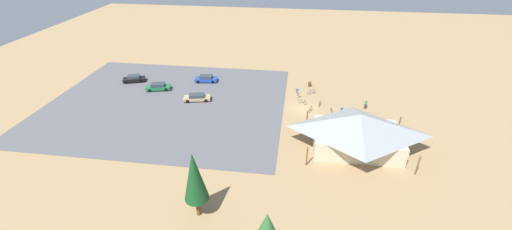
# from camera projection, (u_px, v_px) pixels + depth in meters

# --- Properties ---
(ground) EXTENTS (160.00, 160.00, 0.00)m
(ground) POSITION_uv_depth(u_px,v_px,m) (304.00, 109.00, 56.10)
(ground) COLOR #9E7F56
(ground) RESTS_ON ground
(parking_lot_asphalt) EXTENTS (41.83, 34.43, 0.05)m
(parking_lot_asphalt) POSITION_uv_depth(u_px,v_px,m) (167.00, 102.00, 58.20)
(parking_lot_asphalt) COLOR #56565B
(parking_lot_asphalt) RESTS_ON ground
(bike_pavilion) EXTENTS (14.12, 9.98, 5.51)m
(bike_pavilion) POSITION_uv_depth(u_px,v_px,m) (358.00, 130.00, 44.60)
(bike_pavilion) COLOR beige
(bike_pavilion) RESTS_ON ground
(trash_bin) EXTENTS (0.60, 0.60, 0.90)m
(trash_bin) POSITION_uv_depth(u_px,v_px,m) (310.00, 84.00, 63.79)
(trash_bin) COLOR brown
(trash_bin) RESTS_ON ground
(lot_sign) EXTENTS (0.56, 0.08, 2.20)m
(lot_sign) POSITION_uv_depth(u_px,v_px,m) (297.00, 92.00, 58.51)
(lot_sign) COLOR #99999E
(lot_sign) RESTS_ON ground
(pine_center) EXTENTS (2.59, 2.59, 8.27)m
(pine_center) POSITION_uv_depth(u_px,v_px,m) (195.00, 177.00, 32.79)
(pine_center) COLOR brown
(pine_center) RESTS_ON ground
(pine_mideast) EXTENTS (2.73, 2.73, 6.42)m
(pine_mideast) POSITION_uv_depth(u_px,v_px,m) (267.00, 230.00, 28.08)
(pine_mideast) COLOR brown
(pine_mideast) RESTS_ON ground
(bicycle_green_near_porch) EXTENTS (0.48, 1.74, 0.81)m
(bicycle_green_near_porch) POSITION_uv_depth(u_px,v_px,m) (332.00, 111.00, 54.57)
(bicycle_green_near_porch) COLOR black
(bicycle_green_near_porch) RESTS_ON ground
(bicycle_purple_back_row) EXTENTS (1.59, 0.90, 0.88)m
(bicycle_purple_back_row) POSITION_uv_depth(u_px,v_px,m) (312.00, 92.00, 60.94)
(bicycle_purple_back_row) COLOR black
(bicycle_purple_back_row) RESTS_ON ground
(bicycle_white_yard_front) EXTENTS (1.53, 0.77, 0.85)m
(bicycle_white_yard_front) POSITION_uv_depth(u_px,v_px,m) (363.00, 117.00, 52.90)
(bicycle_white_yard_front) COLOR black
(bicycle_white_yard_front) RESTS_ON ground
(bicycle_teal_edge_north) EXTENTS (1.51, 1.00, 0.91)m
(bicycle_teal_edge_north) POSITION_uv_depth(u_px,v_px,m) (303.00, 102.00, 57.40)
(bicycle_teal_edge_north) COLOR black
(bicycle_teal_edge_north) RESTS_ON ground
(bicycle_black_edge_south) EXTENTS (0.72, 1.68, 0.87)m
(bicycle_black_edge_south) POSITION_uv_depth(u_px,v_px,m) (311.00, 109.00, 55.11)
(bicycle_black_edge_south) COLOR black
(bicycle_black_edge_south) RESTS_ON ground
(bicycle_red_mid_cluster) EXTENTS (0.52, 1.75, 0.82)m
(bicycle_red_mid_cluster) POSITION_uv_depth(u_px,v_px,m) (297.00, 92.00, 60.78)
(bicycle_red_mid_cluster) COLOR black
(bicycle_red_mid_cluster) RESTS_ON ground
(bicycle_yellow_yard_center) EXTENTS (0.48, 1.65, 0.83)m
(bicycle_yellow_yard_center) POSITION_uv_depth(u_px,v_px,m) (320.00, 104.00, 56.95)
(bicycle_yellow_yard_center) COLOR black
(bicycle_yellow_yard_center) RESTS_ON ground
(car_black_inner_stall) EXTENTS (4.56, 3.04, 1.41)m
(car_black_inner_stall) POSITION_uv_depth(u_px,v_px,m) (134.00, 79.00, 65.42)
(car_black_inner_stall) COLOR black
(car_black_inner_stall) RESTS_ON parking_lot_asphalt
(car_tan_second_row) EXTENTS (5.04, 2.75, 1.25)m
(car_tan_second_row) POSITION_uv_depth(u_px,v_px,m) (197.00, 97.00, 58.32)
(car_tan_second_row) COLOR tan
(car_tan_second_row) RESTS_ON parking_lot_asphalt
(car_green_by_curb) EXTENTS (4.81, 2.84, 1.39)m
(car_green_by_curb) POSITION_uv_depth(u_px,v_px,m) (158.00, 87.00, 62.12)
(car_green_by_curb) COLOR #1E6B3D
(car_green_by_curb) RESTS_ON parking_lot_asphalt
(car_blue_far_end) EXTENTS (4.56, 2.35, 1.35)m
(car_blue_far_end) POSITION_uv_depth(u_px,v_px,m) (206.00, 79.00, 65.48)
(car_blue_far_end) COLOR #1E42B2
(car_blue_far_end) RESTS_ON parking_lot_asphalt
(visitor_at_bikes) EXTENTS (0.40, 0.38, 1.75)m
(visitor_at_bikes) POSITION_uv_depth(u_px,v_px,m) (366.00, 104.00, 55.66)
(visitor_at_bikes) COLOR #2D3347
(visitor_at_bikes) RESTS_ON ground
(visitor_near_lot) EXTENTS (0.39, 0.40, 1.82)m
(visitor_near_lot) POSITION_uv_depth(u_px,v_px,m) (341.00, 111.00, 53.41)
(visitor_near_lot) COLOR #2D3347
(visitor_near_lot) RESTS_ON ground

